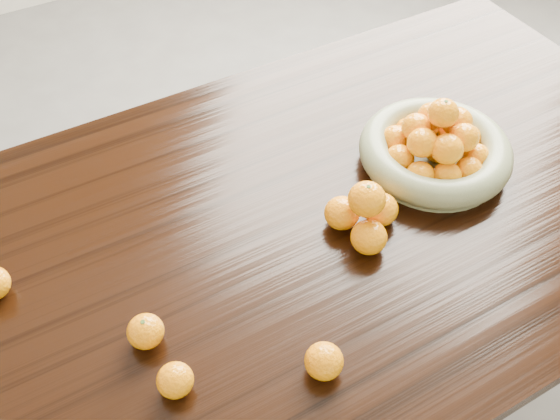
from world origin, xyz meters
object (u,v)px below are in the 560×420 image
orange_pyramid (365,214)px  loose_orange_0 (146,331)px  dining_table (262,265)px  fruit_bowl (435,148)px

orange_pyramid → loose_orange_0: 0.46m
dining_table → loose_orange_0: 0.32m
fruit_bowl → orange_pyramid: size_ratio=2.22×
dining_table → loose_orange_0: size_ratio=32.02×
fruit_bowl → orange_pyramid: fruit_bowl is taller
loose_orange_0 → orange_pyramid: bearing=3.0°
dining_table → loose_orange_0: loose_orange_0 is taller
fruit_bowl → orange_pyramid: 0.25m
loose_orange_0 → fruit_bowl: bearing=8.8°
dining_table → orange_pyramid: 0.24m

